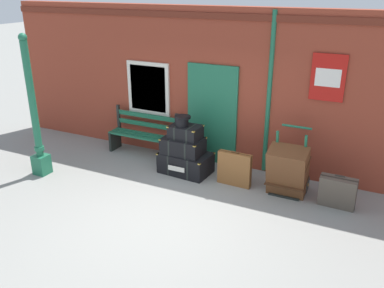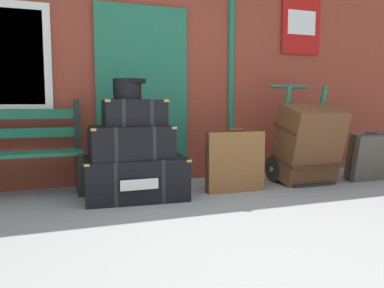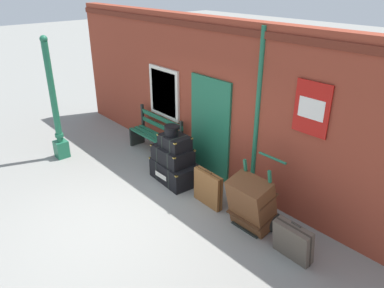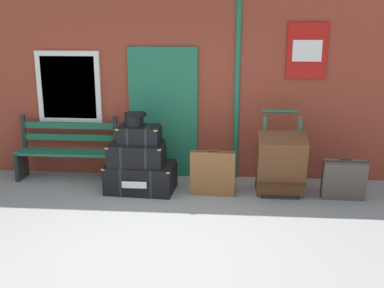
% 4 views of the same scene
% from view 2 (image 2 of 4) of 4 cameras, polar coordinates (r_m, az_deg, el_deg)
% --- Properties ---
extents(ground_plane, '(60.00, 60.00, 0.00)m').
position_cam_2_polar(ground_plane, '(2.63, 8.69, -15.62)').
color(ground_plane, gray).
extents(brick_facade, '(10.40, 0.35, 3.20)m').
position_cam_2_polar(brick_facade, '(4.91, -6.23, 13.45)').
color(brick_facade, brown).
rests_on(brick_facade, ground).
extents(platform_bench, '(1.60, 0.43, 1.01)m').
position_cam_2_polar(platform_bench, '(4.36, -26.42, -1.44)').
color(platform_bench, '#1E6647').
rests_on(platform_bench, ground).
extents(steamer_trunk_base, '(1.05, 0.72, 0.43)m').
position_cam_2_polar(steamer_trunk_base, '(3.99, -8.34, -4.93)').
color(steamer_trunk_base, black).
rests_on(steamer_trunk_base, ground).
extents(steamer_trunk_middle, '(0.82, 0.56, 0.33)m').
position_cam_2_polar(steamer_trunk_middle, '(3.91, -9.06, 0.33)').
color(steamer_trunk_middle, black).
rests_on(steamer_trunk_middle, steamer_trunk_base).
extents(steamer_trunk_top, '(0.62, 0.47, 0.27)m').
position_cam_2_polar(steamer_trunk_top, '(3.92, -8.55, 4.60)').
color(steamer_trunk_top, black).
rests_on(steamer_trunk_top, steamer_trunk_middle).
extents(round_hatbox, '(0.32, 0.29, 0.20)m').
position_cam_2_polar(round_hatbox, '(3.88, -9.46, 8.20)').
color(round_hatbox, black).
rests_on(round_hatbox, steamer_trunk_top).
extents(porters_trolley, '(0.71, 0.63, 1.19)m').
position_cam_2_polar(porters_trolley, '(4.94, 15.50, -2.21)').
color(porters_trolley, black).
rests_on(porters_trolley, ground).
extents(large_brown_trunk, '(0.70, 0.64, 0.96)m').
position_cam_2_polar(large_brown_trunk, '(4.78, 16.80, -0.01)').
color(large_brown_trunk, brown).
rests_on(large_brown_trunk, ground).
extents(suitcase_umber, '(0.67, 0.15, 0.70)m').
position_cam_2_polar(suitcase_umber, '(4.23, 6.38, -2.62)').
color(suitcase_umber, brown).
rests_on(suitcase_umber, ground).
extents(suitcase_brown, '(0.62, 0.29, 0.61)m').
position_cam_2_polar(suitcase_brown, '(5.32, 24.97, -1.72)').
color(suitcase_brown, '#51473D').
rests_on(suitcase_brown, ground).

